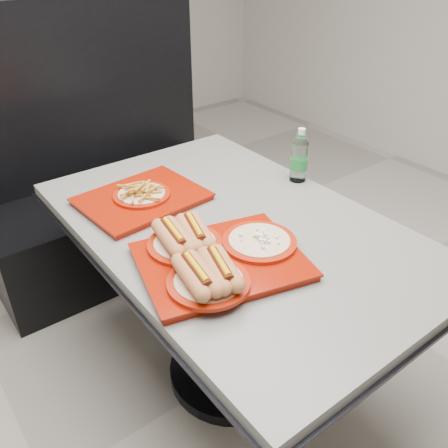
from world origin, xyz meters
TOP-DOWN VIEW (x-y plane):
  - ground at (0.00, 0.00)m, footprint 6.00×6.00m
  - diner_table at (0.00, 0.00)m, footprint 0.92×1.42m
  - booth_bench at (0.00, 1.09)m, footprint 1.30×0.57m
  - tray_near at (-0.20, -0.16)m, footprint 0.55×0.48m
  - tray_far at (-0.18, 0.32)m, footprint 0.45×0.37m
  - water_bottle at (0.41, 0.10)m, footprint 0.07×0.07m

SIDE VIEW (x-z plane):
  - ground at x=0.00m, z-range 0.00..0.00m
  - booth_bench at x=0.00m, z-range -0.27..1.08m
  - diner_table at x=0.00m, z-range 0.21..0.96m
  - tray_far at x=-0.18m, z-range 0.73..0.82m
  - tray_near at x=-0.20m, z-range 0.74..0.84m
  - water_bottle at x=0.41m, z-range 0.74..0.95m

